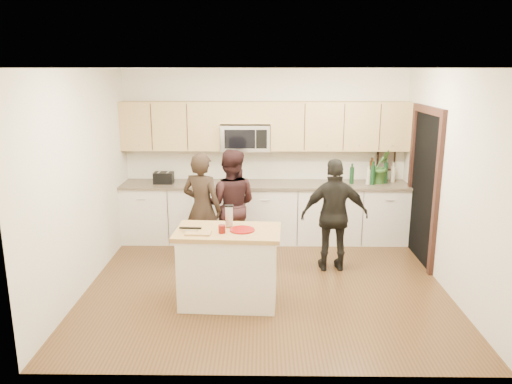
{
  "coord_description": "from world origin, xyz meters",
  "views": [
    {
      "loc": [
        -0.05,
        -5.97,
        2.69
      ],
      "look_at": [
        -0.13,
        0.35,
        1.13
      ],
      "focal_mm": 35.0,
      "sensor_mm": 36.0,
      "label": 1
    }
  ],
  "objects_px": {
    "woman_center": "(231,205)",
    "woman_right": "(335,215)",
    "toaster": "(164,178)",
    "island": "(228,266)",
    "woman_left": "(202,209)"
  },
  "relations": [
    {
      "from": "woman_left",
      "to": "toaster",
      "type": "bearing_deg",
      "value": -32.24
    },
    {
      "from": "woman_center",
      "to": "woman_right",
      "type": "xyz_separation_m",
      "value": [
        1.43,
        -0.44,
        -0.03
      ]
    },
    {
      "from": "woman_center",
      "to": "island",
      "type": "bearing_deg",
      "value": 98.09
    },
    {
      "from": "woman_center",
      "to": "woman_right",
      "type": "height_order",
      "value": "woman_center"
    },
    {
      "from": "woman_right",
      "to": "woman_center",
      "type": "bearing_deg",
      "value": -18.87
    },
    {
      "from": "woman_left",
      "to": "woman_center",
      "type": "distance_m",
      "value": 0.44
    },
    {
      "from": "woman_center",
      "to": "woman_right",
      "type": "relative_size",
      "value": 1.04
    },
    {
      "from": "woman_center",
      "to": "toaster",
      "type": "bearing_deg",
      "value": -28.44
    },
    {
      "from": "woman_center",
      "to": "woman_right",
      "type": "distance_m",
      "value": 1.49
    },
    {
      "from": "toaster",
      "to": "woman_right",
      "type": "bearing_deg",
      "value": -25.12
    },
    {
      "from": "island",
      "to": "toaster",
      "type": "relative_size",
      "value": 4.15
    },
    {
      "from": "island",
      "to": "woman_center",
      "type": "height_order",
      "value": "woman_center"
    },
    {
      "from": "island",
      "to": "woman_left",
      "type": "bearing_deg",
      "value": 112.54
    },
    {
      "from": "toaster",
      "to": "woman_left",
      "type": "xyz_separation_m",
      "value": [
        0.71,
        -0.95,
        -0.23
      ]
    },
    {
      "from": "island",
      "to": "woman_right",
      "type": "xyz_separation_m",
      "value": [
        1.37,
        1.03,
        0.32
      ]
    }
  ]
}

